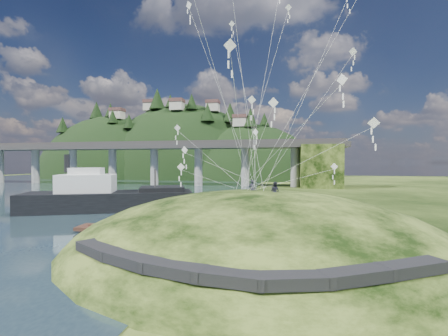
# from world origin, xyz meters

# --- Properties ---
(ground) EXTENTS (320.00, 320.00, 0.00)m
(ground) POSITION_xyz_m (0.00, 0.00, 0.00)
(ground) COLOR black
(ground) RESTS_ON ground
(grass_hill) EXTENTS (36.00, 32.00, 13.00)m
(grass_hill) POSITION_xyz_m (8.00, 2.00, -1.50)
(grass_hill) COLOR black
(grass_hill) RESTS_ON ground
(footpath) EXTENTS (22.29, 5.84, 0.83)m
(footpath) POSITION_xyz_m (7.46, -9.74, 2.08)
(footpath) COLOR black
(footpath) RESTS_ON ground
(bridge) EXTENTS (160.00, 11.00, 15.00)m
(bridge) POSITION_xyz_m (-26.46, 70.07, 9.70)
(bridge) COLOR #2D2B2B
(bridge) RESTS_ON ground
(far_ridge) EXTENTS (153.00, 70.00, 94.50)m
(far_ridge) POSITION_xyz_m (-43.58, 122.17, -7.44)
(far_ridge) COLOR black
(far_ridge) RESTS_ON ground
(work_barge) EXTENTS (26.05, 15.56, 8.84)m
(work_barge) POSITION_xyz_m (-16.83, 17.46, 2.22)
(work_barge) COLOR black
(work_barge) RESTS_ON ground
(wooden_dock) EXTENTS (15.65, 3.34, 1.11)m
(wooden_dock) POSITION_xyz_m (-3.97, 4.36, 0.49)
(wooden_dock) COLOR #311B14
(wooden_dock) RESTS_ON ground
(kite_flyers) EXTENTS (3.05, 1.92, 1.99)m
(kite_flyers) POSITION_xyz_m (8.60, 2.23, 5.91)
(kite_flyers) COLOR #23232F
(kite_flyers) RESTS_ON ground
(kite_swarm) EXTENTS (18.09, 14.46, 21.97)m
(kite_swarm) POSITION_xyz_m (8.50, 1.15, 16.52)
(kite_swarm) COLOR silver
(kite_swarm) RESTS_ON ground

